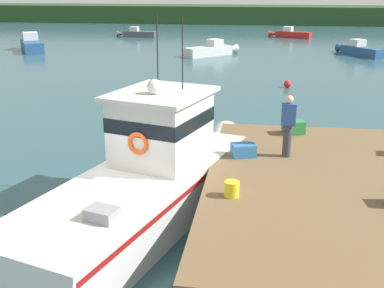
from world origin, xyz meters
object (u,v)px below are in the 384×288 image
object	(u,v)px
deckhand_by_the_boat	(288,125)
main_fishing_boat	(150,176)
crate_single_far	(294,127)
moored_boat_far_left	(31,44)
crate_single_by_cleat	(243,150)
moored_boat_near_channel	(137,34)
moored_boat_far_right	(212,50)
bait_bucket	(232,189)
mooring_buoy_outer	(288,84)
moored_boat_off_the_point	(291,34)
moored_boat_outer_mooring	(360,50)

from	to	relation	value
deckhand_by_the_boat	main_fishing_boat	bearing A→B (deg)	-157.23
crate_single_far	moored_boat_far_left	distance (m)	32.80
crate_single_by_cleat	crate_single_far	world-z (taller)	crate_single_far
moored_boat_near_channel	moored_boat_far_left	distance (m)	13.43
crate_single_far	moored_boat_far_right	world-z (taller)	crate_single_far
crate_single_far	moored_boat_near_channel	xyz separation A→B (m)	(-14.42, 37.35, -1.03)
moored_boat_far_left	bait_bucket	bearing A→B (deg)	-57.72
crate_single_far	bait_bucket	bearing A→B (deg)	-107.68
moored_boat_far_left	main_fishing_boat	bearing A→B (deg)	-59.53
crate_single_far	moored_boat_far_left	world-z (taller)	crate_single_far
crate_single_by_cleat	mooring_buoy_outer	distance (m)	15.18
moored_boat_near_channel	mooring_buoy_outer	world-z (taller)	moored_boat_near_channel
moored_boat_far_right	mooring_buoy_outer	xyz separation A→B (m)	(5.49, -11.83, -0.23)
moored_boat_off_the_point	moored_boat_far_left	world-z (taller)	moored_boat_far_left
crate_single_by_cleat	moored_boat_far_right	distance (m)	27.13
moored_boat_near_channel	crate_single_far	bearing A→B (deg)	-68.89
crate_single_far	deckhand_by_the_boat	xyz separation A→B (m)	(-0.29, -2.09, 0.66)
bait_bucket	moored_boat_outer_mooring	distance (m)	32.31
crate_single_far	bait_bucket	xyz separation A→B (m)	(-1.54, -4.82, -0.03)
moored_boat_far_right	bait_bucket	bearing A→B (deg)	-83.14
crate_single_far	mooring_buoy_outer	distance (m)	12.85
moored_boat_far_right	moored_boat_far_left	size ratio (longest dim) A/B	0.75
deckhand_by_the_boat	crate_single_by_cleat	bearing A→B (deg)	-172.34
moored_boat_outer_mooring	mooring_buoy_outer	world-z (taller)	moored_boat_outer_mooring
bait_bucket	mooring_buoy_outer	distance (m)	17.76
moored_boat_off_the_point	moored_boat_near_channel	distance (m)	16.28
main_fishing_boat	moored_boat_far_right	distance (m)	28.15
crate_single_by_cleat	moored_boat_far_left	bearing A→B (deg)	124.81
main_fishing_boat	moored_boat_far_right	size ratio (longest dim) A/B	2.34
main_fishing_boat	crate_single_far	world-z (taller)	main_fishing_boat
main_fishing_boat	moored_boat_off_the_point	xyz separation A→B (m)	(5.40, 42.48, -0.62)
crate_single_by_cleat	moored_boat_far_right	world-z (taller)	crate_single_by_cleat
moored_boat_outer_mooring	moored_boat_far_left	world-z (taller)	moored_boat_far_left
moored_boat_off_the_point	moored_boat_far_left	size ratio (longest dim) A/B	0.79
bait_bucket	crate_single_far	bearing A→B (deg)	72.32
crate_single_far	deckhand_by_the_boat	world-z (taller)	deckhand_by_the_boat
moored_boat_off_the_point	moored_boat_outer_mooring	world-z (taller)	moored_boat_outer_mooring
moored_boat_near_channel	deckhand_by_the_boat	bearing A→B (deg)	-70.29
main_fishing_boat	moored_boat_near_channel	bearing A→B (deg)	104.80
moored_boat_outer_mooring	mooring_buoy_outer	distance (m)	14.99
bait_bucket	main_fishing_boat	bearing A→B (deg)	147.52
deckhand_by_the_boat	moored_boat_far_left	xyz separation A→B (m)	(-20.37, 27.54, -1.54)
crate_single_by_cleat	moored_boat_far_right	xyz separation A→B (m)	(-3.68, 26.86, -0.93)
crate_single_by_cleat	moored_boat_near_channel	xyz separation A→B (m)	(-13.02, 39.59, -1.00)
main_fishing_boat	moored_boat_near_channel	size ratio (longest dim) A/B	2.37
crate_single_far	moored_boat_outer_mooring	world-z (taller)	crate_single_far
main_fishing_boat	crate_single_far	bearing A→B (deg)	43.86
deckhand_by_the_boat	moored_boat_outer_mooring	bearing A→B (deg)	76.34
crate_single_by_cleat	moored_boat_near_channel	bearing A→B (deg)	108.20
bait_bucket	moored_boat_outer_mooring	world-z (taller)	bait_bucket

